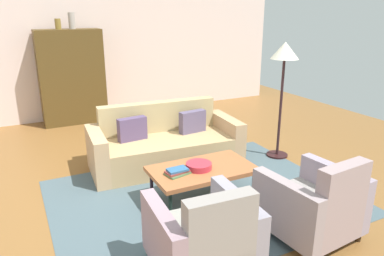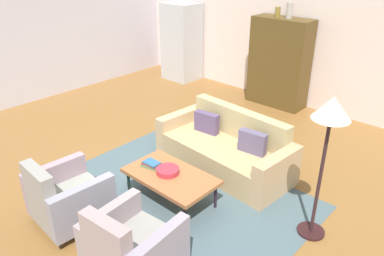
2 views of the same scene
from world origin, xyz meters
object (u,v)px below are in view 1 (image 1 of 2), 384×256
vase_tall (58,24)px  floor_lamp (284,61)px  fruit_bowl (199,166)px  armchair_left (205,241)px  armchair_right (315,207)px  book_stack (177,172)px  cabinet (72,77)px  couch (164,145)px  coffee_table (202,171)px  vase_round (72,21)px

vase_tall → floor_lamp: size_ratio=0.11×
fruit_bowl → floor_lamp: floor_lamp is taller
armchair_left → armchair_right: 1.21m
armchair_right → vase_tall: vase_tall is taller
fruit_bowl → book_stack: size_ratio=1.02×
book_stack → vase_tall: (-0.60, 3.94, 1.46)m
armchair_left → cabinet: bearing=95.3°
fruit_bowl → vase_tall: 4.27m
couch → armchair_right: bearing=108.3°
fruit_bowl → vase_tall: vase_tall is taller
armchair_left → book_stack: armchair_left is taller
coffee_table → armchair_left: bearing=-117.4°
cabinet → floor_lamp: 4.10m
vase_round → armchair_right: bearing=-75.7°
coffee_table → fruit_bowl: 0.09m
armchair_right → cabinet: 5.30m
couch → book_stack: (-0.34, -1.21, 0.15)m
couch → book_stack: couch is taller
book_stack → cabinet: cabinet is taller
couch → coffee_table: couch is taller
cabinet → vase_tall: bearing=-178.2°
armchair_right → cabinet: (-1.39, 5.08, 0.56)m
armchair_right → book_stack: (-0.94, 1.14, 0.09)m
armchair_left → armchair_right: (1.21, 0.00, 0.00)m
vase_round → cabinet: bearing=177.3°
armchair_right → couch: bearing=99.2°
floor_lamp → couch: bearing=163.0°
armchair_right → book_stack: bearing=124.2°
couch → cabinet: size_ratio=1.20×
vase_tall → couch: bearing=-71.0°
couch → vase_round: vase_round is taller
couch → floor_lamp: floor_lamp is taller
armchair_left → floor_lamp: 3.12m
armchair_right → floor_lamp: bearing=55.0°
coffee_table → book_stack: 0.34m
couch → fruit_bowl: couch is taller
armchair_left → fruit_bowl: (0.55, 1.17, 0.09)m
fruit_bowl → cabinet: 4.01m
fruit_bowl → vase_tall: size_ratio=1.57×
couch → fruit_bowl: 1.20m
coffee_table → book_stack: (-0.33, -0.02, 0.07)m
coffee_table → book_stack: size_ratio=4.10×
coffee_table → armchair_right: 1.31m
vase_tall → floor_lamp: 4.18m
coffee_table → armchair_right: (0.61, -1.17, -0.02)m
fruit_bowl → vase_round: size_ratio=1.00×
armchair_left → vase_tall: 5.32m
coffee_table → cabinet: cabinet is taller
book_stack → vase_round: (-0.35, 3.94, 1.52)m
cabinet → floor_lamp: cabinet is taller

